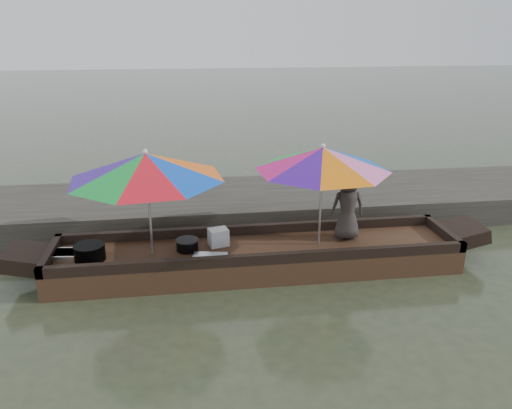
{
  "coord_description": "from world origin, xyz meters",
  "views": [
    {
      "loc": [
        -0.96,
        -6.73,
        3.45
      ],
      "look_at": [
        0.0,
        0.1,
        1.0
      ],
      "focal_mm": 35.0,
      "sensor_mm": 36.0,
      "label": 1
    }
  ],
  "objects": [
    {
      "name": "vendor",
      "position": [
        1.42,
        0.17,
        0.88
      ],
      "size": [
        0.53,
        0.35,
        1.06
      ],
      "primitive_type": "imported",
      "rotation": [
        0.0,
        0.0,
        3.12
      ],
      "color": "#352F2D",
      "rests_on": "boat_hull"
    },
    {
      "name": "water",
      "position": [
        0.0,
        0.0,
        0.0
      ],
      "size": [
        80.0,
        80.0,
        0.0
      ],
      "primitive_type": "plane",
      "color": "#464E34",
      "rests_on": "ground"
    },
    {
      "name": "umbrella_stern",
      "position": [
        0.95,
        0.0,
        1.12
      ],
      "size": [
        2.46,
        2.46,
        1.55
      ],
      "primitive_type": null,
      "rotation": [
        0.0,
        0.0,
        -0.29
      ],
      "color": "blue",
      "rests_on": "boat_hull"
    },
    {
      "name": "boat_hull",
      "position": [
        0.0,
        0.0,
        0.17
      ],
      "size": [
        6.01,
        1.2,
        0.35
      ],
      "primitive_type": "cube",
      "color": "black",
      "rests_on": "water"
    },
    {
      "name": "dock",
      "position": [
        0.0,
        2.2,
        0.25
      ],
      "size": [
        22.0,
        2.2,
        0.5
      ],
      "primitive_type": "cube",
      "color": "#2D2B26",
      "rests_on": "ground"
    },
    {
      "name": "tray_scallop",
      "position": [
        -0.72,
        -0.34,
        0.38
      ],
      "size": [
        0.54,
        0.42,
        0.06
      ],
      "primitive_type": "cube",
      "rotation": [
        0.0,
        0.0,
        -0.18
      ],
      "color": "silver",
      "rests_on": "boat_hull"
    },
    {
      "name": "charcoal_grill",
      "position": [
        -1.03,
        0.06,
        0.43
      ],
      "size": [
        0.32,
        0.32,
        0.15
      ],
      "primitive_type": "cylinder",
      "color": "black",
      "rests_on": "boat_hull"
    },
    {
      "name": "umbrella_bow",
      "position": [
        -1.53,
        0.0,
        1.12
      ],
      "size": [
        2.69,
        2.69,
        1.55
      ],
      "primitive_type": null,
      "rotation": [
        0.0,
        0.0,
        -0.28
      ],
      "color": "#FF610C",
      "rests_on": "boat_hull"
    },
    {
      "name": "supply_bag",
      "position": [
        -0.56,
        0.18,
        0.48
      ],
      "size": [
        0.33,
        0.28,
        0.26
      ],
      "primitive_type": "cube",
      "rotation": [
        0.0,
        0.0,
        0.25
      ],
      "color": "silver",
      "rests_on": "boat_hull"
    },
    {
      "name": "tray_crayfish",
      "position": [
        -2.7,
        0.04,
        0.39
      ],
      "size": [
        0.52,
        0.39,
        0.09
      ],
      "primitive_type": "cube",
      "rotation": [
        0.0,
        0.0,
        -0.11
      ],
      "color": "silver",
      "rests_on": "boat_hull"
    },
    {
      "name": "cooking_pot",
      "position": [
        -2.4,
        -0.07,
        0.46
      ],
      "size": [
        0.43,
        0.43,
        0.23
      ],
      "primitive_type": "cylinder",
      "color": "black",
      "rests_on": "boat_hull"
    }
  ]
}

